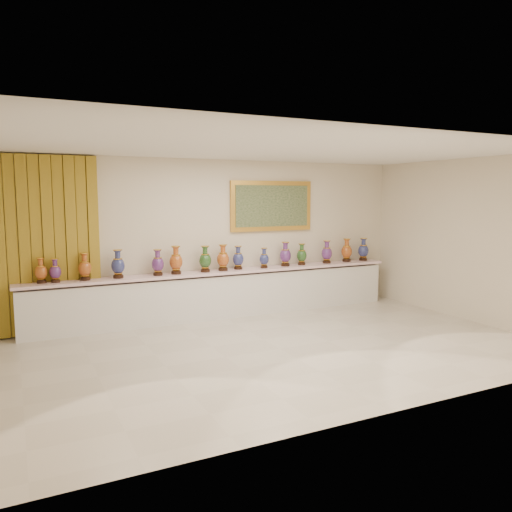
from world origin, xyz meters
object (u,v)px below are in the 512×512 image
at_px(vase_0, 41,272).
at_px(vase_2, 85,268).
at_px(counter, 223,294).
at_px(vase_1, 55,272).

distance_m(vase_0, vase_2, 0.68).
relative_size(counter, vase_2, 15.62).
height_order(counter, vase_1, vase_1).
bearing_deg(vase_2, counter, 0.16).
bearing_deg(vase_0, vase_2, -1.42).
height_order(vase_0, vase_1, vase_0).
distance_m(vase_1, vase_2, 0.46).
relative_size(vase_0, vase_2, 0.90).
xyz_separation_m(vase_0, vase_2, (0.68, -0.02, 0.02)).
xyz_separation_m(vase_0, vase_1, (0.21, -0.02, -0.01)).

